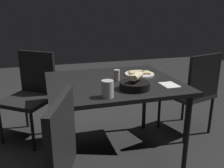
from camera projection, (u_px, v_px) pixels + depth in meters
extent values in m
plane|color=#282828|center=(113.00, 155.00, 2.23)|extent=(8.00, 8.00, 0.00)
cube|color=black|center=(113.00, 83.00, 2.03)|extent=(0.93, 1.08, 0.03)
cylinder|color=black|center=(187.00, 136.00, 1.89)|extent=(0.04, 0.04, 0.68)
cylinder|color=black|center=(144.00, 100.00, 2.63)|extent=(0.04, 0.04, 0.68)
cylinder|color=black|center=(62.00, 156.00, 1.63)|extent=(0.04, 0.04, 0.68)
cylinder|color=black|center=(54.00, 110.00, 2.37)|extent=(0.04, 0.04, 0.68)
cylinder|color=white|center=(139.00, 74.00, 2.21)|extent=(0.27, 0.27, 0.01)
cube|color=tan|center=(139.00, 73.00, 2.21)|extent=(0.15, 0.21, 0.01)
cube|color=beige|center=(139.00, 72.00, 2.20)|extent=(0.14, 0.19, 0.01)
sphere|color=brown|center=(140.00, 72.00, 2.18)|extent=(0.02, 0.02, 0.02)
sphere|color=brown|center=(142.00, 72.00, 2.20)|extent=(0.02, 0.02, 0.02)
sphere|color=brown|center=(144.00, 71.00, 2.23)|extent=(0.02, 0.02, 0.02)
cylinder|color=black|center=(135.00, 86.00, 1.81)|extent=(0.23, 0.23, 0.06)
cylinder|color=beige|center=(135.00, 77.00, 1.79)|extent=(0.08, 0.12, 0.04)
cylinder|color=beige|center=(138.00, 76.00, 1.78)|extent=(0.12, 0.12, 0.04)
cylinder|color=beige|center=(135.00, 76.00, 1.79)|extent=(0.12, 0.12, 0.04)
cylinder|color=#B12014|center=(134.00, 84.00, 1.86)|extent=(0.06, 0.06, 0.03)
cylinder|color=silver|center=(108.00, 89.00, 1.64)|extent=(0.08, 0.08, 0.12)
cylinder|color=#B48515|center=(108.00, 91.00, 1.64)|extent=(0.07, 0.07, 0.09)
cylinder|color=#BFB299|center=(117.00, 76.00, 2.02)|extent=(0.05, 0.05, 0.08)
cylinder|color=maroon|center=(117.00, 78.00, 2.03)|extent=(0.04, 0.04, 0.04)
cylinder|color=#B7B7BC|center=(117.00, 71.00, 2.01)|extent=(0.05, 0.05, 0.01)
cube|color=white|center=(169.00, 85.00, 1.91)|extent=(0.16, 0.12, 0.00)
cube|color=black|center=(62.00, 141.00, 1.17)|extent=(0.41, 0.17, 0.44)
cube|color=#2A2A2A|center=(186.00, 93.00, 2.56)|extent=(0.54, 0.54, 0.04)
cube|color=black|center=(204.00, 76.00, 2.33)|extent=(0.14, 0.41, 0.43)
cylinder|color=black|center=(183.00, 104.00, 2.88)|extent=(0.03, 0.03, 0.41)
cylinder|color=black|center=(159.00, 111.00, 2.69)|extent=(0.03, 0.03, 0.41)
cylinder|color=black|center=(211.00, 115.00, 2.57)|extent=(0.03, 0.03, 0.41)
cylinder|color=black|center=(186.00, 124.00, 2.38)|extent=(0.03, 0.03, 0.41)
cube|color=black|center=(27.00, 100.00, 2.41)|extent=(0.62, 0.62, 0.04)
cube|color=black|center=(37.00, 72.00, 2.52)|extent=(0.28, 0.36, 0.44)
cylinder|color=black|center=(0.00, 125.00, 2.37)|extent=(0.03, 0.03, 0.40)
cylinder|color=black|center=(33.00, 132.00, 2.24)|extent=(0.03, 0.03, 0.40)
cylinder|color=black|center=(26.00, 111.00, 2.71)|extent=(0.03, 0.03, 0.40)
cylinder|color=black|center=(55.00, 116.00, 2.58)|extent=(0.03, 0.03, 0.40)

